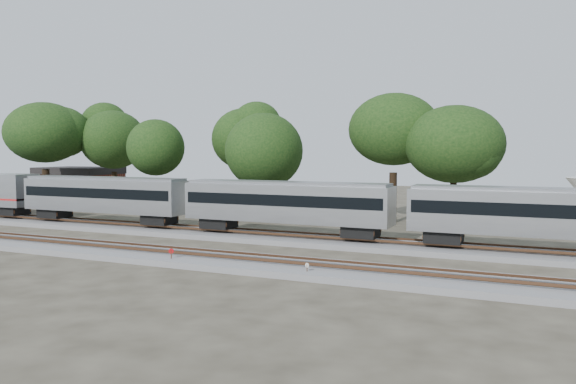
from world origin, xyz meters
The scene contains 15 objects.
ground centered at (0.00, 0.00, 0.00)m, with size 160.00×160.00×0.00m, color #383328.
track_far centered at (0.00, 6.00, 0.21)m, with size 160.00×5.00×0.73m.
track_near centered at (0.00, -4.00, 0.21)m, with size 160.00×5.00×0.73m.
train centered at (4.10, 6.00, 3.20)m, with size 90.10×3.11×4.58m.
switch_stand_red centered at (1.01, -5.55, 0.67)m, with size 0.32×0.16×1.05m.
switch_stand_white centered at (10.44, -5.60, 0.57)m, with size 0.27×0.14×0.89m.
switch_lever centered at (5.11, -5.30, 0.15)m, with size 0.50×0.30×0.30m, color #512D19.
brick_building centered at (-35.59, 24.37, 2.51)m, with size 10.58×7.61×4.99m.
tree_0 centered at (-31.50, 14.77, 9.43)m, with size 9.60×9.60×13.53m.
tree_1 centered at (-25.76, 20.15, 8.61)m, with size 8.77×8.77×12.37m.
tree_2 centered at (-15.26, 14.66, 7.61)m, with size 7.76×7.76×10.93m.
tree_3 centered at (-8.33, 22.01, 8.62)m, with size 8.77×8.77×12.37m.
tree_4 centered at (-2.92, 16.11, 7.25)m, with size 7.40×7.40×10.43m.
tree_5 centered at (9.16, 21.17, 9.43)m, with size 9.60×9.60×13.53m.
tree_6 centered at (15.27, 19.81, 7.89)m, with size 8.04×8.04×11.33m.
Camera 1 is at (22.22, -35.17, 7.36)m, focal length 35.00 mm.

